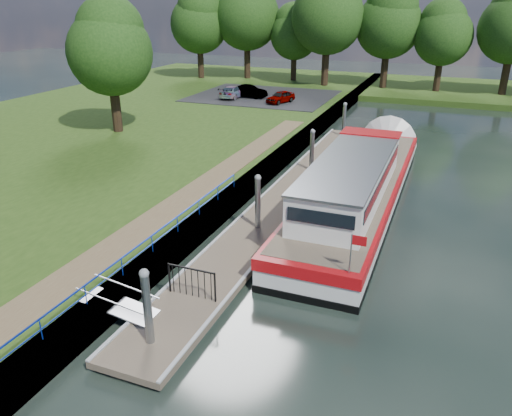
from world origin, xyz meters
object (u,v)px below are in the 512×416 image
at_px(barge, 360,183).
at_px(car_a, 281,97).
at_px(car_b, 249,91).
at_px(pontoon, 288,198).
at_px(car_c, 233,92).

bearing_deg(barge, car_a, 119.30).
xyz_separation_m(car_a, car_b, (-3.95, 1.48, 0.05)).
bearing_deg(car_b, pontoon, -150.66).
height_order(car_a, car_b, car_b).
distance_m(car_a, car_c, 5.42).
height_order(barge, car_c, barge).
relative_size(barge, car_b, 5.63).
xyz_separation_m(barge, car_b, (-15.59, 22.23, 0.37)).
xyz_separation_m(barge, car_c, (-17.01, 21.54, 0.34)).
bearing_deg(car_c, pontoon, 121.33).
relative_size(pontoon, car_c, 7.32).
height_order(pontoon, car_a, car_a).
height_order(barge, car_b, barge).
bearing_deg(car_b, car_c, 118.40).
relative_size(pontoon, car_a, 9.05).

